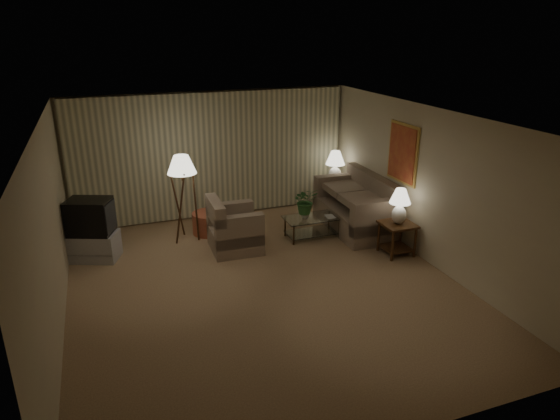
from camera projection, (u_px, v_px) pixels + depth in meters
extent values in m
plane|color=tan|center=(264.00, 285.00, 8.09)|extent=(7.00, 7.00, 0.00)
cube|color=#C5B497|center=(212.00, 155.00, 10.70)|extent=(6.00, 0.04, 2.70)
cube|color=#C5B497|center=(50.00, 233.00, 6.65)|extent=(0.04, 7.00, 2.70)
cube|color=#C5B497|center=(428.00, 186.00, 8.59)|extent=(0.04, 7.00, 2.70)
cube|color=white|center=(262.00, 118.00, 7.15)|extent=(6.00, 7.00, 0.04)
cube|color=beige|center=(213.00, 155.00, 10.63)|extent=(5.85, 0.12, 2.65)
cube|color=gold|center=(403.00, 153.00, 9.15)|extent=(0.03, 0.90, 1.10)
cube|color=maroon|center=(402.00, 153.00, 9.14)|extent=(0.02, 0.80, 1.00)
cube|color=gray|center=(354.00, 218.00, 10.26)|extent=(2.08, 1.13, 0.47)
cube|color=gray|center=(235.00, 239.00, 9.32)|extent=(0.99, 0.95, 0.42)
cube|color=#331F0E|center=(398.00, 224.00, 9.00)|extent=(0.57, 0.57, 0.04)
cube|color=#331F0E|center=(396.00, 248.00, 9.16)|extent=(0.49, 0.49, 0.02)
cylinder|color=#331F0E|center=(392.00, 247.00, 8.82)|extent=(0.05, 0.05, 0.56)
cylinder|color=#331F0E|center=(379.00, 237.00, 9.23)|extent=(0.05, 0.05, 0.56)
cylinder|color=#331F0E|center=(415.00, 243.00, 8.97)|extent=(0.05, 0.05, 0.56)
cylinder|color=#331F0E|center=(400.00, 233.00, 9.39)|extent=(0.05, 0.05, 0.56)
cube|color=#331F0E|center=(334.00, 184.00, 11.29)|extent=(0.53, 0.44, 0.04)
cube|color=#331F0E|center=(334.00, 203.00, 11.45)|extent=(0.45, 0.38, 0.02)
cylinder|color=#331F0E|center=(329.00, 200.00, 11.17)|extent=(0.05, 0.05, 0.56)
cylinder|color=#331F0E|center=(322.00, 195.00, 11.47)|extent=(0.05, 0.05, 0.56)
cylinder|color=#331F0E|center=(346.00, 198.00, 11.31)|extent=(0.05, 0.05, 0.56)
cylinder|color=#331F0E|center=(339.00, 193.00, 11.61)|extent=(0.05, 0.05, 0.56)
ellipsoid|color=white|center=(399.00, 215.00, 8.93)|extent=(0.27, 0.27, 0.33)
cylinder|color=white|center=(400.00, 204.00, 8.86)|extent=(0.03, 0.03, 0.08)
cone|color=beige|center=(400.00, 196.00, 8.81)|extent=(0.38, 0.38, 0.27)
ellipsoid|color=white|center=(335.00, 175.00, 11.21)|extent=(0.30, 0.30, 0.38)
cylinder|color=white|center=(335.00, 165.00, 11.13)|extent=(0.03, 0.03, 0.09)
cone|color=beige|center=(335.00, 158.00, 11.07)|extent=(0.43, 0.43, 0.30)
cube|color=silver|center=(312.00, 218.00, 9.79)|extent=(1.11, 0.60, 0.02)
cube|color=silver|center=(312.00, 232.00, 9.90)|extent=(1.03, 0.52, 0.01)
cylinder|color=#44311B|center=(294.00, 235.00, 9.50)|extent=(0.04, 0.04, 0.40)
cylinder|color=#44311B|center=(285.00, 226.00, 9.91)|extent=(0.04, 0.04, 0.40)
cylinder|color=#44311B|center=(339.00, 228.00, 9.81)|extent=(0.04, 0.04, 0.40)
cylinder|color=#44311B|center=(329.00, 220.00, 10.22)|extent=(0.04, 0.04, 0.40)
cube|color=#A6A7A9|center=(94.00, 246.00, 8.91)|extent=(1.19, 1.09, 0.50)
cube|color=black|center=(90.00, 217.00, 8.72)|extent=(1.09, 1.02, 0.63)
cylinder|color=#331F0E|center=(182.00, 175.00, 9.35)|extent=(0.04, 0.04, 0.25)
cone|color=beige|center=(181.00, 164.00, 9.28)|extent=(0.55, 0.55, 0.34)
cylinder|color=#B4563D|center=(209.00, 223.00, 10.05)|extent=(0.71, 0.71, 0.43)
imported|color=white|center=(305.00, 215.00, 9.71)|extent=(0.19, 0.19, 0.16)
imported|color=#316B2F|center=(306.00, 198.00, 9.59)|extent=(0.50, 0.44, 0.52)
imported|color=olive|center=(326.00, 217.00, 9.78)|extent=(0.19, 0.25, 0.02)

